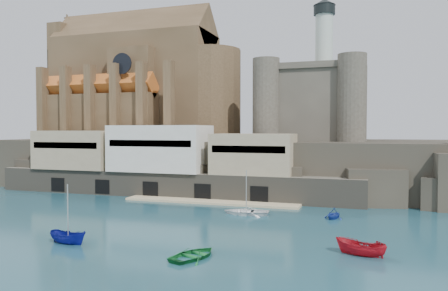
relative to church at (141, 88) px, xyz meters
name	(u,v)px	position (x,y,z in m)	size (l,w,h in m)	color
ground	(148,224)	(24.13, -41.85, -22.13)	(300.00, 300.00, 0.00)	#17404D
promontory	(235,164)	(23.94, -2.48, -17.20)	(100.00, 36.00, 10.00)	#28241E
quay	(159,163)	(13.94, -18.78, -16.06)	(70.00, 12.00, 13.05)	#635D4F
church	(141,88)	(0.00, 0.00, 0.00)	(47.00, 25.93, 30.51)	#4D3924
castle_keep	(313,100)	(40.21, -0.78, -3.81)	(21.20, 21.20, 29.30)	#474238
boat_2	(68,243)	(20.62, -53.22, -22.13)	(1.77, 1.82, 4.71)	navy
boat_3	(194,257)	(35.42, -53.72, -22.13)	(4.00, 1.16, 5.60)	#166F30
boat_5	(360,255)	(50.50, -47.97, -22.13)	(1.85, 1.90, 4.91)	#AD121F
boat_6	(246,214)	(34.43, -31.43, -22.13)	(4.67, 1.35, 6.54)	white
boat_7	(334,218)	(46.67, -30.62, -22.13)	(2.98, 1.82, 3.46)	#1C3699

